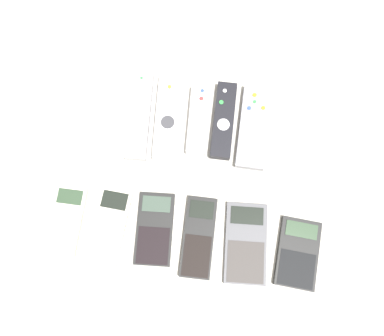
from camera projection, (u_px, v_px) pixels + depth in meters
The scene contains 12 objects.
ground_plane at pixel (190, 183), 0.78m from camera, with size 3.00×3.00×0.00m, color beige.
remote_0 at pixel (140, 111), 0.80m from camera, with size 0.06×0.22×0.02m.
remote_1 at pixel (169, 118), 0.80m from camera, with size 0.07×0.19×0.03m.
remote_2 at pixel (197, 120), 0.80m from camera, with size 0.05×0.15×0.03m.
remote_3 at pixel (224, 121), 0.80m from camera, with size 0.04×0.17×0.03m.
remote_4 at pixel (253, 127), 0.80m from camera, with size 0.06×0.18×0.02m.
calculator_0 at pixel (66, 220), 0.75m from camera, with size 0.06×0.14×0.02m.
calculator_1 at pixel (109, 227), 0.75m from camera, with size 0.07×0.16×0.01m.
calculator_2 at pixel (155, 229), 0.75m from camera, with size 0.08×0.15×0.01m.
calculator_3 at pixel (199, 237), 0.74m from camera, with size 0.06×0.16×0.02m.
calculator_4 at pixel (246, 243), 0.74m from camera, with size 0.09×0.16×0.01m.
calculator_5 at pixel (298, 253), 0.74m from camera, with size 0.09×0.14×0.02m.
Camera 1 is at (0.02, -0.14, 0.76)m, focal length 35.00 mm.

